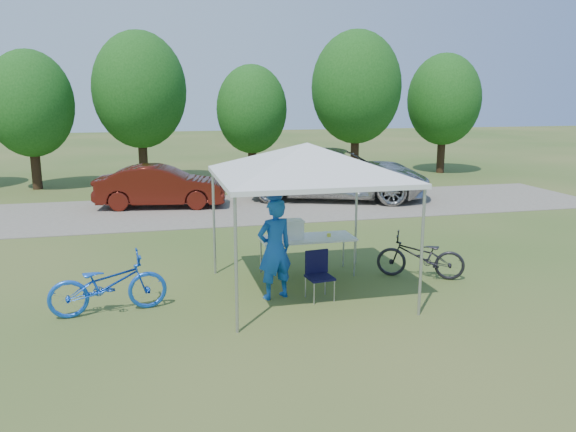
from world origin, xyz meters
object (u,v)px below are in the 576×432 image
bike_dark (420,256)px  bike_blue (108,284)px  folding_chair (318,271)px  minivan (338,173)px  folding_table (307,239)px  sedan (161,186)px  cooler (290,229)px  cyclist (275,249)px

bike_dark → bike_blue: bearing=-58.6°
folding_chair → bike_dark: bike_dark is taller
bike_blue → minivan: (7.08, 9.24, 0.39)m
folding_table → sedan: size_ratio=0.46×
folding_table → folding_chair: 1.37m
folding_chair → cooler: bearing=90.4°
bike_blue → sedan: (1.03, 9.05, 0.20)m
cyclist → folding_chair: bearing=150.3°
minivan → folding_table: bearing=177.9°
bike_dark → folding_chair: bearing=-48.6°
folding_chair → bike_dark: bearing=7.2°
folding_table → cyclist: cyclist is taller
minivan → sedan: size_ratio=1.53×
bike_blue → sedan: size_ratio=0.46×
folding_table → cyclist: size_ratio=1.04×
bike_dark → minivan: bearing=-161.3°
cooler → minivan: (3.70, 8.01, -0.07)m
folding_table → minivan: bearing=67.3°
folding_chair → cooler: size_ratio=1.66×
bike_blue → bike_dark: 5.85m
cooler → folding_chair: bearing=-82.2°
folding_chair → sedan: bearing=98.0°
cooler → sedan: 8.17m
minivan → cyclist: bearing=175.6°
folding_chair → cooler: 1.43m
folding_chair → folding_table: bearing=75.4°
cyclist → sedan: (-1.78, 8.99, -0.21)m
bike_blue → bike_dark: bearing=-93.2°
bike_dark → cyclist: bearing=-55.3°
bike_blue → sedan: sedan is taller
cooler → bike_blue: (-3.38, -1.22, -0.46)m
minivan → sedan: (-6.05, -0.19, -0.20)m
bike_dark → minivan: (1.24, 8.76, 0.44)m
sedan → folding_table: bearing=-152.5°
cooler → bike_dark: 2.62m
cyclist → bike_blue: 2.84m
cyclist → bike_blue: (-2.81, -0.05, -0.40)m
cooler → cyclist: 1.30m
bike_blue → cooler: bearing=-77.9°
folding_chair → minivan: size_ratio=0.14×
folding_chair → cyclist: size_ratio=0.47×
cyclist → sedan: 9.17m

